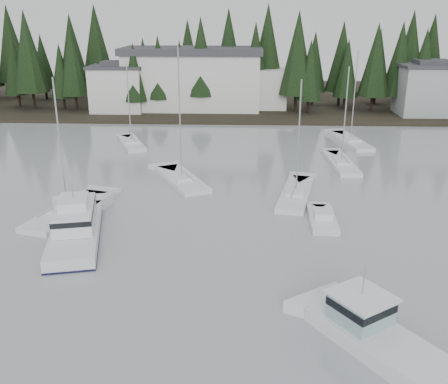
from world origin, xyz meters
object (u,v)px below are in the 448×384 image
object	(u,v)px
sailboat_2	(341,165)
sailboat_8	(350,142)
cabin_cruiser_center	(76,229)
sailboat_3	(296,195)
runabout_1	(322,220)
house_west	(118,88)
sailboat_1	(68,213)
sailboat_6	(182,181)
harbor_inn	(204,79)
sailboat_9	(132,144)
lobster_boat_teal	(378,339)
house_east_a	(429,89)

from	to	relation	value
sailboat_2	sailboat_8	world-z (taller)	sailboat_8
cabin_cruiser_center	sailboat_3	bearing A→B (deg)	-73.50
sailboat_2	runabout_1	xyz separation A→B (m)	(-4.73, -17.40, 0.07)
house_west	sailboat_2	size ratio (longest dim) A/B	0.80
sailboat_1	sailboat_8	distance (m)	41.27
sailboat_6	sailboat_1	bearing A→B (deg)	109.52
harbor_inn	sailboat_3	world-z (taller)	harbor_inn
harbor_inn	cabin_cruiser_center	bearing A→B (deg)	-95.99
harbor_inn	sailboat_9	size ratio (longest dim) A/B	2.56
sailboat_1	house_west	bearing A→B (deg)	23.43
harbor_inn	sailboat_2	xyz separation A→B (m)	(19.01, -34.66, -5.71)
lobster_boat_teal	cabin_cruiser_center	bearing A→B (deg)	22.50
sailboat_2	sailboat_3	bearing A→B (deg)	146.60
sailboat_3	lobster_boat_teal	bearing A→B (deg)	-162.82
house_west	runabout_1	world-z (taller)	house_west
house_west	sailboat_2	bearing A→B (deg)	-42.61
sailboat_3	runabout_1	world-z (taller)	sailboat_3
house_west	sailboat_1	distance (m)	48.47
lobster_boat_teal	sailboat_8	distance (m)	46.57
sailboat_6	sailboat_9	distance (m)	17.84
sailboat_8	runabout_1	distance (m)	29.76
cabin_cruiser_center	house_east_a	bearing A→B (deg)	-53.94
sailboat_1	runabout_1	world-z (taller)	sailboat_1
harbor_inn	sailboat_9	distance (m)	27.84
harbor_inn	runabout_1	size ratio (longest dim) A/B	4.91
house_east_a	harbor_inn	distance (m)	39.21
harbor_inn	cabin_cruiser_center	size ratio (longest dim) A/B	2.42
sailboat_1	sailboat_2	world-z (taller)	sailboat_1
sailboat_2	lobster_boat_teal	bearing A→B (deg)	169.85
lobster_boat_teal	sailboat_1	size ratio (longest dim) A/B	0.73
house_east_a	lobster_boat_teal	xyz separation A→B (m)	(-24.26, -65.01, -4.31)
sailboat_2	sailboat_8	bearing A→B (deg)	-19.34
sailboat_1	sailboat_8	world-z (taller)	sailboat_8
sailboat_2	sailboat_3	world-z (taller)	sailboat_2
house_east_a	sailboat_3	distance (m)	49.21
lobster_boat_teal	sailboat_2	world-z (taller)	sailboat_2
house_west	sailboat_6	distance (m)	41.65
harbor_inn	sailboat_8	world-z (taller)	sailboat_8
house_east_a	sailboat_3	world-z (taller)	sailboat_3
sailboat_2	sailboat_9	xyz separation A→B (m)	(-26.99, 8.61, 0.00)
house_east_a	sailboat_9	distance (m)	51.94
runabout_1	lobster_boat_teal	bearing A→B (deg)	-176.93
harbor_inn	sailboat_3	bearing A→B (deg)	-74.56
lobster_boat_teal	sailboat_8	bearing A→B (deg)	-44.08
harbor_inn	sailboat_9	world-z (taller)	harbor_inn
sailboat_3	sailboat_9	world-z (taller)	sailboat_3
cabin_cruiser_center	sailboat_8	size ratio (longest dim) A/B	0.94
sailboat_9	sailboat_6	bearing A→B (deg)	-172.94
sailboat_1	sailboat_8	bearing A→B (deg)	-32.43
house_west	house_east_a	distance (m)	54.01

